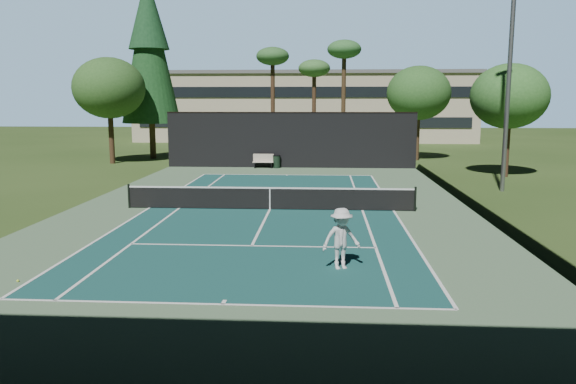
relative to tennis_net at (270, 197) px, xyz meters
name	(u,v)px	position (x,y,z in m)	size (l,w,h in m)	color
ground	(270,210)	(0.00, 0.00, -0.56)	(160.00, 160.00, 0.00)	#2D471A
apron_slab	(270,210)	(0.00, 0.00, -0.55)	(18.00, 32.00, 0.01)	#537451
court_surface	(270,209)	(0.00, 0.00, -0.55)	(10.97, 23.77, 0.01)	#174A46
court_lines	(270,209)	(0.00, 0.00, -0.54)	(11.07, 23.87, 0.01)	white
tennis_net	(270,197)	(0.00, 0.00, 0.00)	(12.90, 0.10, 1.10)	black
fence	(270,165)	(0.00, 0.06, 1.45)	(18.04, 32.05, 4.03)	black
player	(341,239)	(2.89, -8.76, 0.34)	(1.15, 0.66, 1.79)	silver
tennis_ball_a	(18,281)	(-5.79, -10.53, -0.52)	(0.07, 0.07, 0.07)	#D1EB35
tennis_ball_b	(216,201)	(-2.79, 1.85, -0.53)	(0.06, 0.06, 0.06)	#C6D12F
tennis_ball_c	(315,196)	(1.94, 3.62, -0.52)	(0.07, 0.07, 0.07)	#C7ED35
tennis_ball_d	(169,189)	(-6.06, 5.47, -0.52)	(0.07, 0.07, 0.07)	#C9DC32
park_bench	(263,161)	(-1.96, 15.68, -0.01)	(1.50, 0.45, 1.02)	beige
trash_bin	(277,162)	(-1.00, 15.73, -0.08)	(0.56, 0.56, 0.95)	black
pine_tree	(149,42)	(-12.00, 22.00, 9.00)	(4.80, 4.80, 15.00)	#46331E
palm_a	(273,61)	(-2.00, 24.00, 7.63)	(2.80, 2.80, 9.32)	#432D1D
palm_b	(314,72)	(1.50, 26.00, 6.80)	(2.80, 2.80, 8.42)	#432D1C
palm_c	(344,54)	(4.00, 23.00, 8.05)	(2.80, 2.80, 9.77)	#46321E
decid_tree_a	(419,93)	(10.00, 22.00, 4.86)	(5.12, 5.12, 7.62)	#47321E
decid_tree_b	(509,96)	(14.00, 12.00, 4.52)	(4.80, 4.80, 7.14)	#472E1E
decid_tree_c	(109,88)	(-14.00, 18.00, 5.21)	(5.44, 5.44, 8.09)	#46301E
campus_building	(305,106)	(0.00, 45.98, 3.65)	(40.50, 12.50, 8.30)	#BBAD91
light_pole	(510,69)	(12.00, 6.00, 5.90)	(0.90, 0.25, 12.22)	gray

